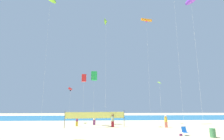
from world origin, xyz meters
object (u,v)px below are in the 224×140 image
object	(u,v)px
trash_barrel	(213,133)
beachgoer_mustard_shirt	(166,121)
beachgoer_sage_shirt	(113,120)
volleyball_net	(95,116)
kite_green_box	(94,76)
kite_violet_inflatable	(191,1)
kite_lime_diamond	(160,83)
kite_red_tube	(70,89)
kite_red_box	(84,78)
kite_magenta_diamond	(174,0)
beachgoer_plum_shirt	(77,121)
beach_handbag	(181,135)
kite_lime_delta	(106,22)
beachgoer_white_shirt	(94,119)
folding_beach_chair	(185,131)
kite_orange_tube	(146,20)

from	to	relation	value
trash_barrel	beachgoer_mustard_shirt	bearing A→B (deg)	101.40
beachgoer_sage_shirt	trash_barrel	world-z (taller)	beachgoer_sage_shirt
volleyball_net	beachgoer_mustard_shirt	bearing A→B (deg)	-3.74
kite_green_box	beachgoer_sage_shirt	bearing A→B (deg)	-55.18
kite_violet_inflatable	kite_lime_diamond	xyz separation A→B (m)	(-2.03, 9.49, -10.72)
beachgoer_mustard_shirt	kite_red_tube	world-z (taller)	kite_red_tube
beachgoer_mustard_shirt	kite_lime_diamond	distance (m)	8.55
kite_red_box	kite_magenta_diamond	bearing A→B (deg)	-16.69
beachgoer_plum_shirt	beachgoer_mustard_shirt	size ratio (longest dim) A/B	0.90
kite_lime_diamond	beach_handbag	bearing A→B (deg)	-100.79
kite_lime_delta	beachgoer_sage_shirt	bearing A→B (deg)	-23.06
beachgoer_sage_shirt	beach_handbag	size ratio (longest dim) A/B	6.39
trash_barrel	beachgoer_plum_shirt	bearing A→B (deg)	144.17
beachgoer_white_shirt	kite_red_tube	size ratio (longest dim) A/B	0.29
beachgoer_sage_shirt	kite_red_tube	xyz separation A→B (m)	(-7.59, 6.71, 5.21)
beachgoer_mustard_shirt	beach_handbag	xyz separation A→B (m)	(-1.13, -7.21, -0.81)
volleyball_net	kite_magenta_diamond	size ratio (longest dim) A/B	0.40
beachgoer_plum_shirt	folding_beach_chair	xyz separation A→B (m)	(12.64, -9.25, -0.37)
kite_green_box	kite_lime_diamond	bearing A→B (deg)	1.43
beachgoer_mustard_shirt	kite_red_tube	distance (m)	17.89
kite_lime_diamond	trash_barrel	bearing A→B (deg)	-88.52
beachgoer_mustard_shirt	folding_beach_chair	distance (m)	6.85
kite_lime_diamond	kite_lime_delta	xyz separation A→B (m)	(-10.09, -4.22, 9.72)
beachgoer_mustard_shirt	kite_magenta_diamond	size ratio (longest dim) A/B	0.08
beachgoer_sage_shirt	beachgoer_plum_shirt	bearing A→B (deg)	69.21
kite_green_box	kite_violet_inflatable	xyz separation A→B (m)	(14.09, -9.19, 9.63)
kite_red_tube	kite_magenta_diamond	bearing A→B (deg)	-25.25
kite_green_box	kite_red_tube	size ratio (longest dim) A/B	1.42
beachgoer_sage_shirt	folding_beach_chair	size ratio (longest dim) A/B	2.09
folding_beach_chair	volleyball_net	world-z (taller)	volleyball_net
kite_violet_inflatable	kite_lime_delta	size ratio (longest dim) A/B	1.06
beachgoer_sage_shirt	beach_handbag	xyz separation A→B (m)	(6.58, -8.13, -0.87)
volleyball_net	beach_handbag	xyz separation A→B (m)	(9.13, -7.88, -1.53)
volleyball_net	kite_violet_inflatable	size ratio (longest dim) A/B	0.47
kite_violet_inflatable	trash_barrel	bearing A→B (deg)	-110.91
trash_barrel	beachgoer_sage_shirt	bearing A→B (deg)	135.61
beach_handbag	kite_magenta_diamond	distance (m)	21.42
volleyball_net	kite_orange_tube	world-z (taller)	kite_orange_tube
kite_green_box	beachgoer_mustard_shirt	bearing A→B (deg)	-26.22
trash_barrel	volleyball_net	xyz separation A→B (m)	(-11.93, 8.93, 1.20)
beachgoer_plum_shirt	beachgoer_mustard_shirt	bearing A→B (deg)	14.23
beachgoer_white_shirt	kite_green_box	distance (m)	7.47
kite_violet_inflatable	volleyball_net	bearing A→B (deg)	161.46
trash_barrel	kite_orange_tube	world-z (taller)	kite_orange_tube
beachgoer_white_shirt	trash_barrel	xyz separation A→B (m)	(12.20, -12.19, -0.56)
kite_red_box	kite_red_tube	bearing A→B (deg)	126.48
beachgoer_sage_shirt	kite_red_box	size ratio (longest dim) A/B	0.22
beachgoer_white_shirt	folding_beach_chair	distance (m)	14.71
folding_beach_chair	kite_orange_tube	size ratio (longest dim) A/B	0.04
volleyball_net	beachgoer_plum_shirt	bearing A→B (deg)	148.60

